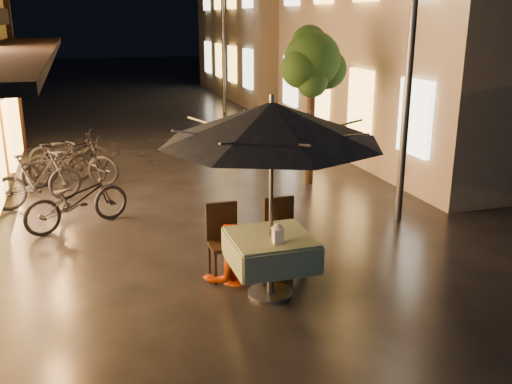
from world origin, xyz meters
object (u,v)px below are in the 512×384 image
object	(u,v)px
streetlamp_near	(411,42)
bicycle_0	(77,200)
patio_umbrella	(272,122)
table_lantern	(278,232)
person_orange	(229,225)
cafe_table	(271,250)
person_yellow	(283,224)

from	to	relation	value
streetlamp_near	bicycle_0	bearing A→B (deg)	166.70
patio_umbrella	bicycle_0	xyz separation A→B (m)	(-2.23, 3.18, -1.68)
table_lantern	person_orange	size ratio (longest dim) A/B	0.17
streetlamp_near	cafe_table	xyz separation A→B (m)	(-2.94, -1.96, -2.33)
patio_umbrella	person_orange	world-z (taller)	patio_umbrella
patio_umbrella	person_yellow	size ratio (longest dim) A/B	1.83
streetlamp_near	patio_umbrella	distance (m)	3.62
patio_umbrella	person_orange	xyz separation A→B (m)	(-0.37, 0.57, -1.40)
patio_umbrella	table_lantern	bearing A→B (deg)	-90.00
cafe_table	table_lantern	world-z (taller)	table_lantern
cafe_table	streetlamp_near	bearing A→B (deg)	33.62
person_orange	bicycle_0	size ratio (longest dim) A/B	0.84
table_lantern	person_orange	distance (m)	0.91
streetlamp_near	table_lantern	bearing A→B (deg)	-143.20
streetlamp_near	patio_umbrella	bearing A→B (deg)	-146.38
person_yellow	bicycle_0	world-z (taller)	person_yellow
patio_umbrella	person_orange	distance (m)	1.56
person_yellow	bicycle_0	size ratio (longest dim) A/B	0.80
cafe_table	person_yellow	xyz separation A→B (m)	(0.34, 0.51, 0.12)
person_orange	bicycle_0	world-z (taller)	person_orange
person_yellow	cafe_table	bearing A→B (deg)	63.36
streetlamp_near	table_lantern	world-z (taller)	streetlamp_near
table_lantern	person_orange	world-z (taller)	person_orange
patio_umbrella	person_orange	size ratio (longest dim) A/B	1.74
streetlamp_near	person_yellow	world-z (taller)	streetlamp_near
patio_umbrella	cafe_table	bearing A→B (deg)	90.00
table_lantern	person_yellow	world-z (taller)	person_yellow
cafe_table	table_lantern	xyz separation A→B (m)	(0.00, -0.24, 0.33)
streetlamp_near	person_orange	xyz separation A→B (m)	(-3.31, -1.38, -2.17)
table_lantern	person_yellow	distance (m)	0.85
patio_umbrella	person_orange	bearing A→B (deg)	123.06
person_yellow	person_orange	bearing A→B (deg)	2.17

